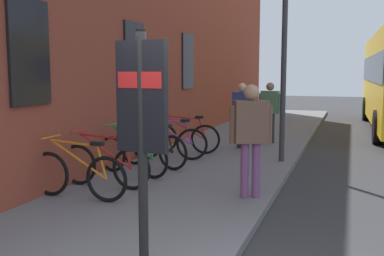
% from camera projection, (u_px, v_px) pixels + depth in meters
% --- Properties ---
extents(ground, '(60.00, 60.00, 0.00)m').
position_uv_depth(ground, '(342.00, 174.00, 9.41)').
color(ground, '#2D2D30').
extents(sidewalk_pavement, '(24.00, 3.50, 0.12)m').
position_uv_depth(sidewalk_pavement, '(236.00, 148.00, 12.18)').
color(sidewalk_pavement, slate).
rests_on(sidewalk_pavement, ground).
extents(bicycle_by_door, '(0.48, 1.77, 0.97)m').
position_uv_depth(bicycle_by_door, '(78.00, 175.00, 7.12)').
color(bicycle_by_door, black).
rests_on(bicycle_by_door, sidewalk_pavement).
extents(bicycle_nearest_sign, '(0.48, 1.77, 0.97)m').
position_uv_depth(bicycle_nearest_sign, '(105.00, 165.00, 7.84)').
color(bicycle_nearest_sign, black).
rests_on(bicycle_nearest_sign, sidewalk_pavement).
extents(bicycle_beside_lamp, '(0.62, 1.72, 0.97)m').
position_uv_depth(bicycle_beside_lamp, '(132.00, 155.00, 8.75)').
color(bicycle_beside_lamp, black).
rests_on(bicycle_beside_lamp, sidewalk_pavement).
extents(bicycle_far_end, '(0.60, 1.73, 0.97)m').
position_uv_depth(bicycle_far_end, '(153.00, 149.00, 9.47)').
color(bicycle_far_end, black).
rests_on(bicycle_far_end, sidewalk_pavement).
extents(bicycle_under_window, '(0.56, 1.74, 0.97)m').
position_uv_depth(bicycle_under_window, '(169.00, 143.00, 10.29)').
color(bicycle_under_window, black).
rests_on(bicycle_under_window, sidewalk_pavement).
extents(bicycle_leaning_wall, '(0.49, 1.76, 0.97)m').
position_uv_depth(bicycle_leaning_wall, '(184.00, 138.00, 11.07)').
color(bicycle_leaning_wall, black).
rests_on(bicycle_leaning_wall, sidewalk_pavement).
extents(transit_info_sign, '(0.14, 0.56, 2.40)m').
position_uv_depth(transit_info_sign, '(142.00, 112.00, 4.49)').
color(transit_info_sign, black).
rests_on(transit_info_sign, sidewalk_pavement).
extents(pedestrian_by_facade, '(0.30, 0.63, 1.68)m').
position_uv_depth(pedestrian_by_facade, '(270.00, 106.00, 12.66)').
color(pedestrian_by_facade, '#26262D').
rests_on(pedestrian_by_facade, sidewalk_pavement).
extents(pedestrian_crossing_street, '(0.45, 0.57, 1.70)m').
position_uv_depth(pedestrian_crossing_street, '(242.00, 109.00, 11.71)').
color(pedestrian_crossing_street, '#26262D').
rests_on(pedestrian_crossing_street, sidewalk_pavement).
extents(pedestrian_near_bus, '(0.45, 0.62, 1.80)m').
position_uv_depth(pedestrian_near_bus, '(251.00, 129.00, 7.11)').
color(pedestrian_near_bus, '#723F72').
rests_on(pedestrian_near_bus, sidewalk_pavement).
extents(street_lamp, '(0.28, 0.28, 5.09)m').
position_uv_depth(street_lamp, '(285.00, 23.00, 9.81)').
color(street_lamp, '#333338').
rests_on(street_lamp, sidewalk_pavement).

